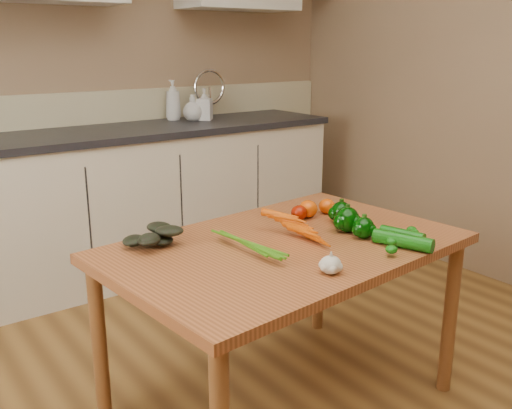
{
  "coord_description": "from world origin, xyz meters",
  "views": [
    {
      "loc": [
        -1.07,
        -0.99,
        1.39
      ],
      "look_at": [
        0.22,
        0.78,
        0.76
      ],
      "focal_mm": 40.0,
      "sensor_mm": 36.0,
      "label": 1
    }
  ],
  "objects": [
    {
      "name": "zucchini_b",
      "position": [
        0.47,
        0.25,
        0.71
      ],
      "size": [
        0.12,
        0.22,
        0.05
      ],
      "primitive_type": "cylinder",
      "rotation": [
        1.57,
        0.0,
        0.34
      ],
      "color": "#084C08",
      "rests_on": "table"
    },
    {
      "name": "soap_bottle_c",
      "position": [
        0.79,
        2.27,
        0.98
      ],
      "size": [
        0.17,
        0.17,
        0.17
      ],
      "primitive_type": "imported",
      "rotation": [
        0.0,
        0.0,
        1.97
      ],
      "color": "silver",
      "rests_on": "counter_run"
    },
    {
      "name": "carrot_bunch",
      "position": [
        0.17,
        0.55,
        0.72
      ],
      "size": [
        0.25,
        0.2,
        0.06
      ],
      "primitive_type": null,
      "rotation": [
        0.0,
        0.0,
        0.09
      ],
      "color": "#D65105",
      "rests_on": "table"
    },
    {
      "name": "pepper_c",
      "position": [
        0.44,
        0.4,
        0.72
      ],
      "size": [
        0.08,
        0.08,
        0.08
      ],
      "primitive_type": "sphere",
      "color": "black",
      "rests_on": "table"
    },
    {
      "name": "tomato_a",
      "position": [
        0.39,
        0.72,
        0.72
      ],
      "size": [
        0.07,
        0.07,
        0.06
      ],
      "primitive_type": "ellipsoid",
      "color": "#831302",
      "rests_on": "table"
    },
    {
      "name": "table",
      "position": [
        0.17,
        0.53,
        0.61
      ],
      "size": [
        1.35,
        0.93,
        0.68
      ],
      "rotation": [
        0.0,
        0.0,
        0.09
      ],
      "color": "#A85A30",
      "rests_on": "ground"
    },
    {
      "name": "zucchini_a",
      "position": [
        0.52,
        0.29,
        0.71
      ],
      "size": [
        0.09,
        0.17,
        0.05
      ],
      "primitive_type": "cylinder",
      "rotation": [
        1.57,
        0.0,
        0.25
      ],
      "color": "#084C08",
      "rests_on": "table"
    },
    {
      "name": "soap_bottle_b",
      "position": [
        0.87,
        2.25,
        1.0
      ],
      "size": [
        0.13,
        0.13,
        0.2
      ],
      "primitive_type": "imported",
      "rotation": [
        0.0,
        0.0,
        2.39
      ],
      "color": "silver",
      "rests_on": "counter_run"
    },
    {
      "name": "counter_run",
      "position": [
        0.21,
        2.19,
        0.46
      ],
      "size": [
        2.84,
        0.64,
        1.14
      ],
      "color": "beige",
      "rests_on": "ground"
    },
    {
      "name": "garlic_bulb",
      "position": [
        0.1,
        0.23,
        0.71
      ],
      "size": [
        0.07,
        0.07,
        0.06
      ],
      "primitive_type": "ellipsoid",
      "color": "beige",
      "rests_on": "table"
    },
    {
      "name": "pepper_b",
      "position": [
        0.5,
        0.59,
        0.73
      ],
      "size": [
        0.09,
        0.09,
        0.09
      ],
      "primitive_type": "sphere",
      "color": "black",
      "rests_on": "table"
    },
    {
      "name": "room",
      "position": [
        0.0,
        0.17,
        1.25
      ],
      "size": [
        4.04,
        5.04,
        2.64
      ],
      "color": "brown",
      "rests_on": "ground"
    },
    {
      "name": "pepper_a",
      "position": [
        0.44,
        0.5,
        0.73
      ],
      "size": [
        0.1,
        0.1,
        0.1
      ],
      "primitive_type": "sphere",
      "color": "black",
      "rests_on": "table"
    },
    {
      "name": "leafy_greens",
      "position": [
        -0.24,
        0.79,
        0.73
      ],
      "size": [
        0.18,
        0.16,
        0.09
      ],
      "primitive_type": null,
      "color": "black",
      "rests_on": "table"
    },
    {
      "name": "tomato_c",
      "position": [
        0.55,
        0.72,
        0.72
      ],
      "size": [
        0.07,
        0.07,
        0.06
      ],
      "primitive_type": "ellipsoid",
      "color": "#D64705",
      "rests_on": "table"
    },
    {
      "name": "soap_bottle_a",
      "position": [
        0.7,
        2.37,
        1.03
      ],
      "size": [
        0.1,
        0.1,
        0.26
      ],
      "primitive_type": "imported",
      "rotation": [
        0.0,
        0.0,
        3.12
      ],
      "color": "silver",
      "rests_on": "counter_run"
    },
    {
      "name": "tomato_b",
      "position": [
        0.44,
        0.73,
        0.72
      ],
      "size": [
        0.08,
        0.08,
        0.07
      ],
      "primitive_type": "ellipsoid",
      "color": "#D64705",
      "rests_on": "table"
    }
  ]
}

